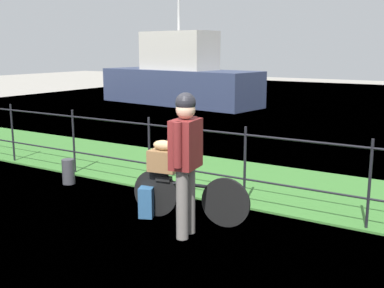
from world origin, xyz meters
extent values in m
plane|color=gray|center=(0.00, 0.00, 0.00)|extent=(60.00, 60.00, 0.00)
cube|color=#38702D|center=(0.00, 2.96, 0.01)|extent=(27.00, 2.40, 0.03)
plane|color=#426684|center=(0.00, 11.43, 0.00)|extent=(30.00, 30.00, 0.00)
cylinder|color=black|center=(-4.09, 1.85, 0.56)|extent=(0.04, 0.04, 1.13)
cylinder|color=black|center=(-2.45, 1.85, 0.56)|extent=(0.04, 0.04, 1.13)
cylinder|color=black|center=(-0.82, 1.85, 0.56)|extent=(0.04, 0.04, 1.13)
cylinder|color=black|center=(0.82, 1.85, 0.56)|extent=(0.04, 0.04, 1.13)
cylinder|color=black|center=(2.45, 1.85, 0.56)|extent=(0.04, 0.04, 1.13)
cylinder|color=black|center=(0.00, 1.85, 0.39)|extent=(18.00, 0.03, 0.03)
cylinder|color=black|center=(0.00, 1.85, 1.01)|extent=(18.00, 0.03, 0.03)
cylinder|color=black|center=(0.95, 1.05, 0.31)|extent=(0.62, 0.14, 0.62)
cylinder|color=black|center=(0.00, 0.90, 0.31)|extent=(0.62, 0.14, 0.62)
cylinder|color=#2D2D33|center=(0.48, 0.98, 0.48)|extent=(0.75, 0.16, 0.04)
cube|color=black|center=(0.12, 0.92, 0.52)|extent=(0.21, 0.12, 0.06)
cube|color=slate|center=(0.12, 0.92, 0.61)|extent=(0.38, 0.21, 0.02)
cube|color=brown|center=(0.12, 0.92, 0.75)|extent=(0.40, 0.29, 0.27)
ellipsoid|color=tan|center=(0.12, 0.92, 0.96)|extent=(0.30, 0.18, 0.13)
sphere|color=tan|center=(0.24, 0.94, 1.01)|extent=(0.11, 0.11, 0.11)
cylinder|color=slate|center=(0.68, 0.65, 0.41)|extent=(0.14, 0.14, 0.82)
cylinder|color=slate|center=(0.71, 0.45, 0.41)|extent=(0.14, 0.14, 0.82)
cube|color=maroon|center=(0.69, 0.55, 1.10)|extent=(0.32, 0.43, 0.56)
cylinder|color=maroon|center=(0.66, 0.77, 1.13)|extent=(0.10, 0.10, 0.50)
cylinder|color=maroon|center=(0.73, 0.34, 1.13)|extent=(0.10, 0.10, 0.50)
sphere|color=tan|center=(0.69, 0.55, 1.49)|extent=(0.22, 0.22, 0.22)
sphere|color=black|center=(0.69, 0.55, 1.57)|extent=(0.23, 0.23, 0.23)
cube|color=#28517A|center=(-0.09, 0.85, 0.20)|extent=(0.28, 0.33, 0.40)
cylinder|color=#38383D|center=(-2.09, 1.35, 0.20)|extent=(0.20, 0.20, 0.41)
cube|color=#2D3856|center=(-6.74, 11.60, 0.67)|extent=(6.91, 2.90, 1.34)
cube|color=#B7B2A8|center=(-6.74, 11.60, 2.07)|extent=(3.11, 1.80, 1.46)
cylinder|color=#B2B2B2|center=(-6.74, 11.60, 3.60)|extent=(0.10, 0.10, 1.60)
camera|label=1|loc=(3.51, -3.82, 2.16)|focal=43.96mm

